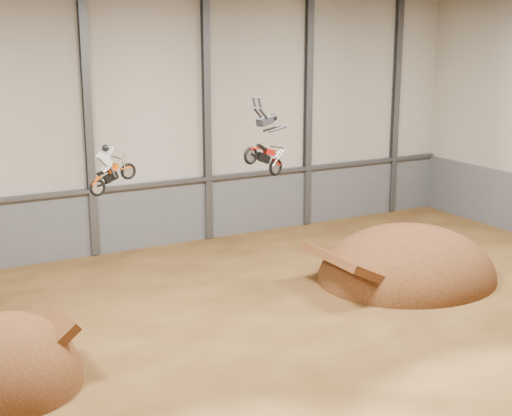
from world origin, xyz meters
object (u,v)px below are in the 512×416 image
Objects in this scene: takeoff_ramp at (11,382)px; fmx_rider_a at (115,163)px; landing_ramp at (407,278)px; fmx_rider_b at (261,138)px.

takeoff_ramp is 2.53× the size of fmx_rider_a.
fmx_rider_b is (-8.31, -0.38, 7.45)m from landing_ramp.
landing_ramp is 15.16m from fmx_rider_a.
fmx_rider_a is 0.71× the size of fmx_rider_b.
takeoff_ramp is 0.61× the size of landing_ramp.
landing_ramp is 4.13× the size of fmx_rider_a.
landing_ramp is at bearing -13.13° from fmx_rider_b.
takeoff_ramp is 18.87m from landing_ramp.
landing_ramp is 2.95× the size of fmx_rider_b.
fmx_rider_b is at bearing 7.83° from takeoff_ramp.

